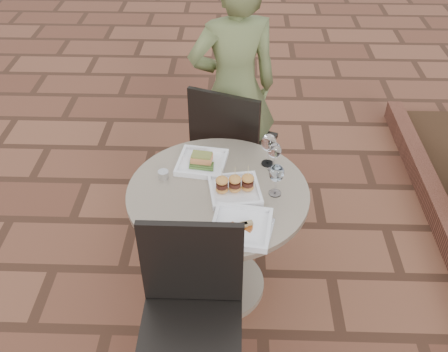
{
  "coord_description": "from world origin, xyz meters",
  "views": [
    {
      "loc": [
        0.26,
        -1.96,
        2.32
      ],
      "look_at": [
        0.2,
        -0.1,
        0.82
      ],
      "focal_mm": 40.0,
      "sensor_mm": 36.0,
      "label": 1
    }
  ],
  "objects_px": {
    "chair_near": "(191,305)",
    "diner": "(234,90)",
    "cafe_table": "(218,226)",
    "plate_salmon": "(202,162)",
    "chair_far": "(230,140)",
    "plate_tuna": "(241,227)",
    "plate_sliders": "(235,187)"
  },
  "relations": [
    {
      "from": "chair_near",
      "to": "diner",
      "type": "distance_m",
      "value": 1.48
    },
    {
      "from": "cafe_table",
      "to": "plate_salmon",
      "type": "height_order",
      "value": "plate_salmon"
    },
    {
      "from": "chair_far",
      "to": "plate_tuna",
      "type": "height_order",
      "value": "chair_far"
    },
    {
      "from": "chair_far",
      "to": "chair_near",
      "type": "bearing_deg",
      "value": 104.15
    },
    {
      "from": "plate_tuna",
      "to": "chair_far",
      "type": "bearing_deg",
      "value": 94.14
    },
    {
      "from": "cafe_table",
      "to": "chair_far",
      "type": "bearing_deg",
      "value": 86.25
    },
    {
      "from": "diner",
      "to": "plate_sliders",
      "type": "distance_m",
      "value": 0.92
    },
    {
      "from": "chair_far",
      "to": "plate_tuna",
      "type": "relative_size",
      "value": 3.14
    },
    {
      "from": "cafe_table",
      "to": "plate_sliders",
      "type": "relative_size",
      "value": 3.24
    },
    {
      "from": "chair_far",
      "to": "plate_salmon",
      "type": "relative_size",
      "value": 3.35
    },
    {
      "from": "cafe_table",
      "to": "plate_tuna",
      "type": "relative_size",
      "value": 3.04
    },
    {
      "from": "cafe_table",
      "to": "plate_tuna",
      "type": "xyz_separation_m",
      "value": [
        0.11,
        -0.27,
        0.26
      ]
    },
    {
      "from": "chair_far",
      "to": "diner",
      "type": "bearing_deg",
      "value": -74.18
    },
    {
      "from": "plate_salmon",
      "to": "plate_sliders",
      "type": "height_order",
      "value": "plate_sliders"
    },
    {
      "from": "cafe_table",
      "to": "plate_salmon",
      "type": "bearing_deg",
      "value": 114.46
    },
    {
      "from": "chair_near",
      "to": "plate_sliders",
      "type": "bearing_deg",
      "value": 71.93
    },
    {
      "from": "cafe_table",
      "to": "chair_near",
      "type": "height_order",
      "value": "chair_near"
    },
    {
      "from": "chair_far",
      "to": "chair_near",
      "type": "xyz_separation_m",
      "value": [
        -0.14,
        -1.24,
        0.0
      ]
    },
    {
      "from": "cafe_table",
      "to": "chair_far",
      "type": "height_order",
      "value": "chair_far"
    },
    {
      "from": "plate_salmon",
      "to": "cafe_table",
      "type": "bearing_deg",
      "value": -65.54
    },
    {
      "from": "chair_far",
      "to": "diner",
      "type": "height_order",
      "value": "diner"
    },
    {
      "from": "plate_tuna",
      "to": "diner",
      "type": "bearing_deg",
      "value": 92.53
    },
    {
      "from": "chair_near",
      "to": "plate_sliders",
      "type": "relative_size",
      "value": 3.35
    },
    {
      "from": "diner",
      "to": "plate_sliders",
      "type": "relative_size",
      "value": 5.62
    },
    {
      "from": "chair_near",
      "to": "diner",
      "type": "xyz_separation_m",
      "value": [
        0.16,
        1.46,
        0.23
      ]
    },
    {
      "from": "chair_far",
      "to": "plate_sliders",
      "type": "xyz_separation_m",
      "value": [
        0.04,
        -0.71,
        0.21
      ]
    },
    {
      "from": "plate_salmon",
      "to": "plate_tuna",
      "type": "xyz_separation_m",
      "value": [
        0.21,
        -0.47,
        -0.0
      ]
    },
    {
      "from": "chair_near",
      "to": "plate_tuna",
      "type": "distance_m",
      "value": 0.4
    },
    {
      "from": "cafe_table",
      "to": "chair_far",
      "type": "relative_size",
      "value": 0.97
    },
    {
      "from": "cafe_table",
      "to": "plate_tuna",
      "type": "distance_m",
      "value": 0.39
    },
    {
      "from": "chair_near",
      "to": "plate_tuna",
      "type": "bearing_deg",
      "value": 53.61
    },
    {
      "from": "chair_near",
      "to": "plate_tuna",
      "type": "xyz_separation_m",
      "value": [
        0.21,
        0.28,
        0.2
      ]
    }
  ]
}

